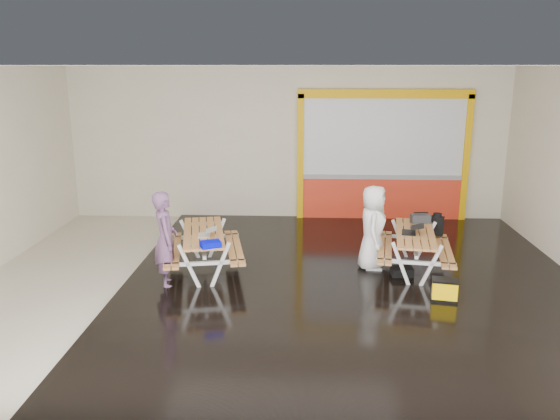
{
  "coord_description": "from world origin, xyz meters",
  "views": [
    {
      "loc": [
        0.44,
        -8.67,
        3.49
      ],
      "look_at": [
        0.0,
        0.9,
        1.0
      ],
      "focal_mm": 35.54,
      "sensor_mm": 36.0,
      "label": 1
    }
  ],
  "objects_px": {
    "toolbox": "(420,218)",
    "backpack": "(437,224)",
    "person_right": "(373,228)",
    "blue_pouch": "(211,244)",
    "person_left": "(165,240)",
    "picnic_table_left": "(204,241)",
    "fluke_bag": "(445,290)",
    "laptop_left": "(207,233)",
    "dark_case": "(402,271)",
    "picnic_table_right": "(415,242)",
    "laptop_right": "(412,230)"
  },
  "relations": [
    {
      "from": "toolbox",
      "to": "backpack",
      "type": "xyz_separation_m",
      "value": [
        0.33,
        0.11,
        -0.14
      ]
    },
    {
      "from": "person_right",
      "to": "blue_pouch",
      "type": "height_order",
      "value": "person_right"
    },
    {
      "from": "person_left",
      "to": "picnic_table_left",
      "type": "bearing_deg",
      "value": -58.85
    },
    {
      "from": "picnic_table_left",
      "to": "fluke_bag",
      "type": "relative_size",
      "value": 4.94
    },
    {
      "from": "toolbox",
      "to": "backpack",
      "type": "height_order",
      "value": "toolbox"
    },
    {
      "from": "person_left",
      "to": "laptop_left",
      "type": "relative_size",
      "value": 4.6
    },
    {
      "from": "picnic_table_left",
      "to": "laptop_left",
      "type": "bearing_deg",
      "value": -66.43
    },
    {
      "from": "dark_case",
      "to": "fluke_bag",
      "type": "distance_m",
      "value": 1.12
    },
    {
      "from": "blue_pouch",
      "to": "toolbox",
      "type": "height_order",
      "value": "toolbox"
    },
    {
      "from": "person_left",
      "to": "backpack",
      "type": "distance_m",
      "value": 4.91
    },
    {
      "from": "picnic_table_right",
      "to": "dark_case",
      "type": "distance_m",
      "value": 0.57
    },
    {
      "from": "picnic_table_right",
      "to": "toolbox",
      "type": "xyz_separation_m",
      "value": [
        0.21,
        0.63,
        0.25
      ]
    },
    {
      "from": "picnic_table_right",
      "to": "backpack",
      "type": "relative_size",
      "value": 4.93
    },
    {
      "from": "person_left",
      "to": "blue_pouch",
      "type": "distance_m",
      "value": 0.8
    },
    {
      "from": "dark_case",
      "to": "picnic_table_right",
      "type": "bearing_deg",
      "value": 47.79
    },
    {
      "from": "picnic_table_left",
      "to": "toolbox",
      "type": "distance_m",
      "value": 3.93
    },
    {
      "from": "toolbox",
      "to": "picnic_table_right",
      "type": "bearing_deg",
      "value": -108.13
    },
    {
      "from": "person_right",
      "to": "toolbox",
      "type": "relative_size",
      "value": 4.2
    },
    {
      "from": "laptop_left",
      "to": "backpack",
      "type": "height_order",
      "value": "laptop_left"
    },
    {
      "from": "laptop_right",
      "to": "dark_case",
      "type": "height_order",
      "value": "laptop_right"
    },
    {
      "from": "laptop_right",
      "to": "fluke_bag",
      "type": "relative_size",
      "value": 0.97
    },
    {
      "from": "person_left",
      "to": "picnic_table_right",
      "type": "bearing_deg",
      "value": -97.6
    },
    {
      "from": "toolbox",
      "to": "fluke_bag",
      "type": "xyz_separation_m",
      "value": [
        0.02,
        -1.91,
        -0.6
      ]
    },
    {
      "from": "laptop_left",
      "to": "fluke_bag",
      "type": "xyz_separation_m",
      "value": [
        3.75,
        -0.84,
        -0.59
      ]
    },
    {
      "from": "backpack",
      "to": "blue_pouch",
      "type": "bearing_deg",
      "value": -155.65
    },
    {
      "from": "person_right",
      "to": "dark_case",
      "type": "xyz_separation_m",
      "value": [
        0.47,
        -0.37,
        -0.65
      ]
    },
    {
      "from": "backpack",
      "to": "picnic_table_right",
      "type": "bearing_deg",
      "value": -125.71
    },
    {
      "from": "person_right",
      "to": "blue_pouch",
      "type": "bearing_deg",
      "value": 119.68
    },
    {
      "from": "toolbox",
      "to": "backpack",
      "type": "relative_size",
      "value": 0.89
    },
    {
      "from": "picnic_table_right",
      "to": "toolbox",
      "type": "height_order",
      "value": "toolbox"
    },
    {
      "from": "picnic_table_right",
      "to": "laptop_left",
      "type": "height_order",
      "value": "laptop_left"
    },
    {
      "from": "picnic_table_left",
      "to": "blue_pouch",
      "type": "relative_size",
      "value": 6.86
    },
    {
      "from": "person_left",
      "to": "fluke_bag",
      "type": "distance_m",
      "value": 4.42
    },
    {
      "from": "picnic_table_left",
      "to": "dark_case",
      "type": "bearing_deg",
      "value": -1.01
    },
    {
      "from": "toolbox",
      "to": "blue_pouch",
      "type": "bearing_deg",
      "value": -155.19
    },
    {
      "from": "laptop_right",
      "to": "dark_case",
      "type": "xyz_separation_m",
      "value": [
        -0.17,
        -0.22,
        -0.66
      ]
    },
    {
      "from": "picnic_table_left",
      "to": "laptop_right",
      "type": "xyz_separation_m",
      "value": [
        3.55,
        0.16,
        0.2
      ]
    },
    {
      "from": "person_right",
      "to": "dark_case",
      "type": "bearing_deg",
      "value": -121.19
    },
    {
      "from": "picnic_table_right",
      "to": "dark_case",
      "type": "xyz_separation_m",
      "value": [
        -0.24,
        -0.27,
        -0.44
      ]
    },
    {
      "from": "person_right",
      "to": "toolbox",
      "type": "distance_m",
      "value": 1.06
    },
    {
      "from": "picnic_table_left",
      "to": "laptop_left",
      "type": "distance_m",
      "value": 0.34
    },
    {
      "from": "picnic_table_right",
      "to": "person_right",
      "type": "distance_m",
      "value": 0.75
    },
    {
      "from": "toolbox",
      "to": "dark_case",
      "type": "bearing_deg",
      "value": -116.54
    },
    {
      "from": "toolbox",
      "to": "laptop_right",
      "type": "bearing_deg",
      "value": -112.19
    },
    {
      "from": "picnic_table_left",
      "to": "blue_pouch",
      "type": "bearing_deg",
      "value": -71.97
    },
    {
      "from": "toolbox",
      "to": "backpack",
      "type": "distance_m",
      "value": 0.37
    },
    {
      "from": "person_left",
      "to": "backpack",
      "type": "bearing_deg",
      "value": -90.25
    },
    {
      "from": "person_right",
      "to": "backpack",
      "type": "bearing_deg",
      "value": -56.09
    },
    {
      "from": "person_right",
      "to": "fluke_bag",
      "type": "bearing_deg",
      "value": -138.9
    },
    {
      "from": "picnic_table_left",
      "to": "person_right",
      "type": "distance_m",
      "value": 2.93
    }
  ]
}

